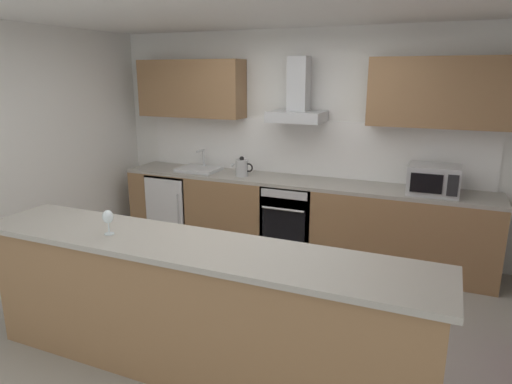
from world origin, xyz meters
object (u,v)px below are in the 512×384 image
Objects in this scene: microwave at (434,180)px; sink at (199,169)px; oven at (292,216)px; wine_glass at (108,218)px; refrigerator at (177,204)px; range_hood at (298,102)px; kettle at (242,167)px.

sink is (-2.76, 0.04, -0.12)m from microwave.
oven is 1.63m from microwave.
wine_glass is at bearing -73.95° from sink.
range_hood is at bearing 4.72° from refrigerator.
range_hood is at bearing 90.00° from oven.
range_hood is at bearing 5.42° from sink.
microwave is 1.69m from range_hood.
microwave is at bearing -5.93° from range_hood.
oven is 1.60× the size of sink.
sink is 1.52m from range_hood.
range_hood reaches higher than microwave.
oven is 2.60m from wine_glass.
wine_glass reaches higher than kettle.
range_hood reaches higher than refrigerator.
sink is (0.35, 0.01, 0.50)m from refrigerator.
oven is at bearing -0.50° from sink.
wine_glass is (0.09, -2.42, 0.11)m from kettle.
range_hood reaches higher than kettle.
sink is 2.81× the size of wine_glass.
wine_glass reaches higher than refrigerator.
refrigerator is 1.13m from kettle.
microwave is 0.69× the size of range_hood.
kettle is 2.43m from wine_glass.
sink is 0.63m from kettle.
microwave reaches higher than refrigerator.
refrigerator is 3.18m from microwave.
microwave is (3.12, -0.03, 0.62)m from refrigerator.
sink is (-1.25, 0.01, 0.47)m from oven.
refrigerator is 4.78× the size of wine_glass.
sink reaches higher than oven.
wine_glass is (0.71, -2.47, 0.18)m from sink.
refrigerator is 2.76m from wine_glass.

